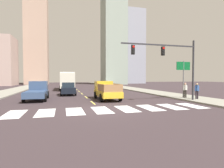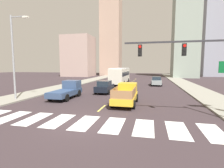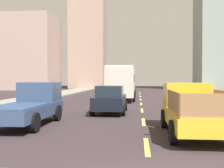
# 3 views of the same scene
# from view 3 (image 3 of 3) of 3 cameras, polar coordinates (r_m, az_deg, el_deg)

# --- Properties ---
(sidewalk_left) EXTENTS (3.92, 110.00, 0.15)m
(sidewalk_left) POSITION_cam_3_polar(r_m,az_deg,el_deg) (25.31, -20.07, -3.67)
(sidewalk_left) COLOR gray
(sidewalk_left) RESTS_ON ground
(lane_dash_0) EXTENTS (0.16, 2.40, 0.01)m
(lane_dash_0) POSITION_cam_3_polar(r_m,az_deg,el_deg) (9.05, 7.16, -12.60)
(lane_dash_0) COLOR #D5C954
(lane_dash_0) RESTS_ON ground
(lane_dash_1) EXTENTS (0.16, 2.40, 0.01)m
(lane_dash_1) POSITION_cam_3_polar(r_m,az_deg,el_deg) (13.95, 6.50, -7.74)
(lane_dash_1) COLOR #D5C954
(lane_dash_1) RESTS_ON ground
(lane_dash_2) EXTENTS (0.16, 2.40, 0.01)m
(lane_dash_2) POSITION_cam_3_polar(r_m,az_deg,el_deg) (18.91, 6.19, -5.42)
(lane_dash_2) COLOR #D5C954
(lane_dash_2) RESTS_ON ground
(lane_dash_3) EXTENTS (0.16, 2.40, 0.01)m
(lane_dash_3) POSITION_cam_3_polar(r_m,az_deg,el_deg) (23.88, 6.01, -4.07)
(lane_dash_3) COLOR #D5C954
(lane_dash_3) RESTS_ON ground
(lane_dash_4) EXTENTS (0.16, 2.40, 0.01)m
(lane_dash_4) POSITION_cam_3_polar(r_m,az_deg,el_deg) (28.87, 5.90, -3.18)
(lane_dash_4) COLOR #D5C954
(lane_dash_4) RESTS_ON ground
(lane_dash_5) EXTENTS (0.16, 2.40, 0.01)m
(lane_dash_5) POSITION_cam_3_polar(r_m,az_deg,el_deg) (33.85, 5.81, -2.56)
(lane_dash_5) COLOR #D5C954
(lane_dash_5) RESTS_ON ground
(lane_dash_6) EXTENTS (0.16, 2.40, 0.01)m
(lane_dash_6) POSITION_cam_3_polar(r_m,az_deg,el_deg) (38.85, 5.75, -2.09)
(lane_dash_6) COLOR #D5C954
(lane_dash_6) RESTS_ON ground
(lane_dash_7) EXTENTS (0.16, 2.40, 0.01)m
(lane_dash_7) POSITION_cam_3_polar(r_m,az_deg,el_deg) (43.84, 5.71, -1.73)
(lane_dash_7) COLOR #D5C954
(lane_dash_7) RESTS_ON ground
(pickup_stakebed) EXTENTS (2.18, 5.20, 1.96)m
(pickup_stakebed) POSITION_cam_3_polar(r_m,az_deg,el_deg) (11.38, 16.12, -5.04)
(pickup_stakebed) COLOR gold
(pickup_stakebed) RESTS_ON ground
(pickup_dark) EXTENTS (2.18, 5.20, 1.96)m
(pickup_dark) POSITION_cam_3_polar(r_m,az_deg,el_deg) (13.71, -16.34, -4.07)
(pickup_dark) COLOR #354A6D
(pickup_dark) RESTS_ON ground
(city_bus) EXTENTS (2.72, 10.80, 3.32)m
(city_bus) POSITION_cam_3_polar(r_m,az_deg,el_deg) (28.88, 2.14, 0.70)
(city_bus) COLOR beige
(city_bus) RESTS_ON ground
(sedan_far) EXTENTS (2.02, 4.40, 1.72)m
(sedan_far) POSITION_cam_3_polar(r_m,az_deg,el_deg) (17.32, -0.41, -3.17)
(sedan_far) COLOR black
(sedan_far) RESTS_ON ground
(sedan_near_right) EXTENTS (2.02, 4.40, 1.72)m
(sedan_near_right) POSITION_cam_3_polar(r_m,az_deg,el_deg) (28.74, 16.54, -1.53)
(sedan_near_right) COLOR gray
(sedan_near_right) RESTS_ON ground
(tower_tall_centre) EXTENTS (7.60, 7.13, 31.14)m
(tower_tall_centre) POSITION_cam_3_polar(r_m,az_deg,el_deg) (63.78, -4.92, 13.22)
(tower_tall_centre) COLOR tan
(tower_tall_centre) RESTS_ON ground
(block_mid_right) EXTENTS (10.30, 9.21, 14.54)m
(block_mid_right) POSITION_cam_3_polar(r_m,az_deg,el_deg) (57.83, -16.57, 6.11)
(block_mid_right) COLOR tan
(block_mid_right) RESTS_ON ground
(block_low_left) EXTENTS (7.67, 8.62, 32.02)m
(block_low_left) POSITION_cam_3_polar(r_m,az_deg,el_deg) (58.17, 20.98, 14.79)
(block_low_left) COLOR gray
(block_low_left) RESTS_ON ground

